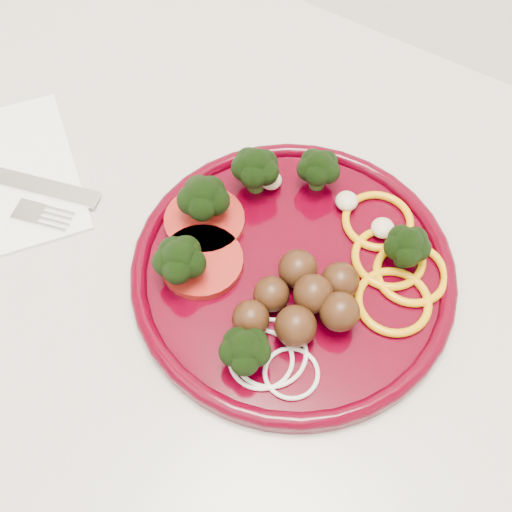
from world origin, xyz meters
The scene contains 2 objects.
counter centered at (0.00, 1.70, 0.45)m, with size 2.40×0.60×0.90m.
plate centered at (0.11, 1.69, 0.92)m, with size 0.27×0.27×0.05m.
Camera 1 is at (0.23, 1.44, 1.37)m, focal length 45.00 mm.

